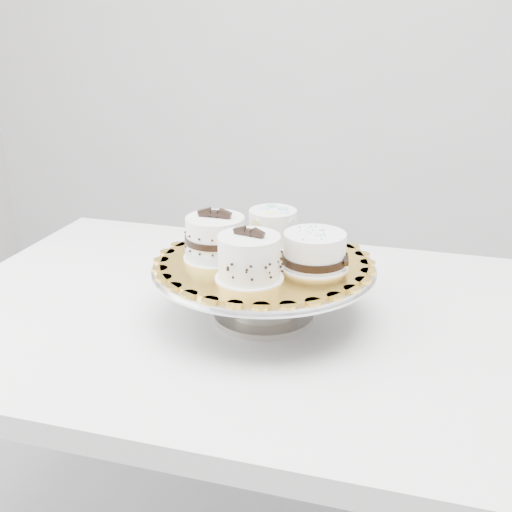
% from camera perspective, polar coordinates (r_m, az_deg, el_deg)
% --- Properties ---
extents(table, '(1.31, 0.90, 0.75)m').
position_cam_1_polar(table, '(1.27, 0.45, -7.76)').
color(table, white).
rests_on(table, floor).
extents(cake_stand, '(0.41, 0.41, 0.11)m').
position_cam_1_polar(cake_stand, '(1.19, 0.70, -2.20)').
color(cake_stand, gray).
rests_on(cake_stand, table).
extents(cake_board, '(0.47, 0.47, 0.01)m').
position_cam_1_polar(cake_board, '(1.17, 0.71, -0.51)').
color(cake_board, gold).
rests_on(cake_board, cake_stand).
extents(cake_swirl, '(0.13, 0.13, 0.09)m').
position_cam_1_polar(cake_swirl, '(1.08, -0.61, -0.21)').
color(cake_swirl, white).
rests_on(cake_swirl, cake_board).
extents(cake_banded, '(0.12, 0.12, 0.10)m').
position_cam_1_polar(cake_banded, '(1.17, -3.63, 1.49)').
color(cake_banded, white).
rests_on(cake_banded, cake_board).
extents(cake_dots, '(0.12, 0.12, 0.07)m').
position_cam_1_polar(cake_dots, '(1.25, 1.50, 2.64)').
color(cake_dots, white).
rests_on(cake_dots, cake_board).
extents(cake_ribbon, '(0.13, 0.13, 0.07)m').
position_cam_1_polar(cake_ribbon, '(1.14, 5.28, 0.41)').
color(cake_ribbon, white).
rests_on(cake_ribbon, cake_board).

